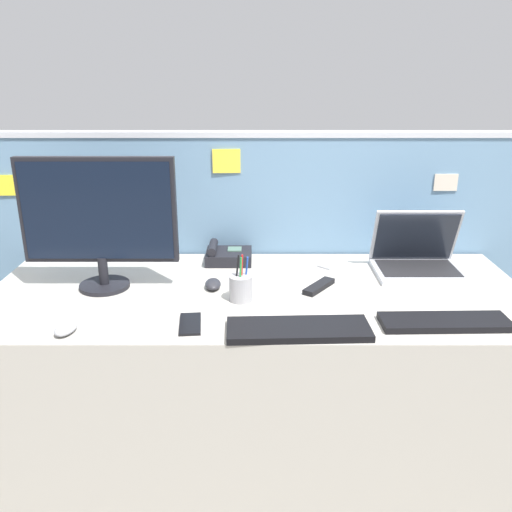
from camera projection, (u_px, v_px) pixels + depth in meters
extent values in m
plane|color=slate|center=(256.00, 450.00, 2.26)|extent=(10.00, 10.00, 0.00)
cube|color=#ADA89E|center=(256.00, 375.00, 2.14)|extent=(2.01, 0.84, 0.72)
cube|color=#6084A3|center=(256.00, 273.00, 2.49)|extent=(2.37, 0.06, 1.23)
cube|color=#B7BAC1|center=(256.00, 134.00, 2.28)|extent=(2.37, 0.07, 0.02)
cube|color=yellow|center=(225.00, 161.00, 2.29)|extent=(0.12, 0.01, 0.10)
cube|color=pink|center=(126.00, 197.00, 2.34)|extent=(0.08, 0.01, 0.09)
cube|color=beige|center=(444.00, 182.00, 2.32)|extent=(0.10, 0.01, 0.07)
cube|color=yellow|center=(7.00, 185.00, 2.32)|extent=(0.10, 0.01, 0.09)
cylinder|color=black|center=(103.00, 286.00, 2.05)|extent=(0.19, 0.19, 0.02)
cylinder|color=black|center=(101.00, 271.00, 2.03)|extent=(0.04, 0.04, 0.10)
cube|color=black|center=(96.00, 210.00, 1.96)|extent=(0.57, 0.03, 0.39)
cube|color=black|center=(95.00, 212.00, 1.95)|extent=(0.54, 0.01, 0.36)
cube|color=#B2B5BC|center=(416.00, 271.00, 2.19)|extent=(0.35, 0.26, 0.02)
cube|color=black|center=(416.00, 268.00, 2.19)|extent=(0.31, 0.19, 0.00)
cube|color=#B2B5BC|center=(413.00, 235.00, 2.23)|extent=(0.35, 0.10, 0.23)
cube|color=black|center=(414.00, 237.00, 2.22)|extent=(0.32, 0.09, 0.21)
cube|color=black|center=(227.00, 256.00, 2.32)|extent=(0.19, 0.16, 0.05)
cube|color=#4C6B5B|center=(233.00, 249.00, 2.33)|extent=(0.06, 0.06, 0.01)
cylinder|color=black|center=(211.00, 247.00, 2.30)|extent=(0.04, 0.15, 0.04)
cube|color=black|center=(297.00, 329.00, 1.70)|extent=(0.46, 0.17, 0.02)
cube|color=black|center=(443.00, 322.00, 1.75)|extent=(0.42, 0.13, 0.02)
ellipsoid|color=#9EA0A8|center=(64.00, 328.00, 1.70)|extent=(0.07, 0.11, 0.03)
ellipsoid|color=#232328|center=(211.00, 284.00, 2.04)|extent=(0.07, 0.10, 0.03)
cylinder|color=#99999E|center=(239.00, 288.00, 1.93)|extent=(0.08, 0.08, 0.09)
cylinder|color=black|center=(235.00, 273.00, 1.91)|extent=(0.02, 0.02, 0.14)
cylinder|color=blue|center=(245.00, 273.00, 1.92)|extent=(0.02, 0.02, 0.13)
cylinder|color=red|center=(240.00, 273.00, 1.92)|extent=(0.01, 0.02, 0.13)
cylinder|color=#238438|center=(239.00, 275.00, 1.90)|extent=(0.01, 0.02, 0.13)
cube|color=#B7BAC1|center=(331.00, 264.00, 2.28)|extent=(0.13, 0.14, 0.01)
cube|color=black|center=(188.00, 324.00, 1.75)|extent=(0.08, 0.16, 0.01)
cube|color=black|center=(317.00, 286.00, 2.04)|extent=(0.14, 0.16, 0.02)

